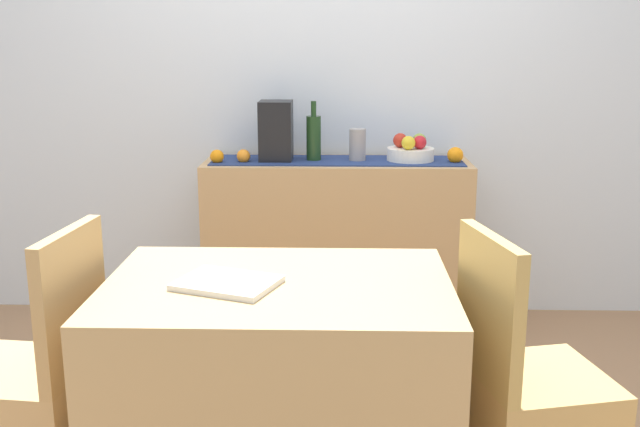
{
  "coord_description": "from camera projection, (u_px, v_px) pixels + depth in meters",
  "views": [
    {
      "loc": [
        0.1,
        -2.7,
        1.46
      ],
      "look_at": [
        0.02,
        0.34,
        0.73
      ],
      "focal_mm": 41.53,
      "sensor_mm": 36.0,
      "label": 1
    }
  ],
  "objects": [
    {
      "name": "ground_plane",
      "position": [
        313.0,
        412.0,
        2.96
      ],
      "size": [
        6.4,
        6.4,
        0.02
      ],
      "primitive_type": "cube",
      "color": "#9E7452",
      "rests_on": "ground"
    },
    {
      "name": "room_wall_rear",
      "position": [
        321.0,
        58.0,
        3.79
      ],
      "size": [
        6.4,
        0.06,
        2.7
      ],
      "primitive_type": "cube",
      "color": "silver",
      "rests_on": "ground"
    },
    {
      "name": "sideboard_console",
      "position": [
        337.0,
        244.0,
        3.75
      ],
      "size": [
        1.31,
        0.42,
        0.86
      ],
      "primitive_type": "cube",
      "color": "tan",
      "rests_on": "ground"
    },
    {
      "name": "table_runner",
      "position": [
        337.0,
        161.0,
        3.65
      ],
      "size": [
        1.23,
        0.32,
        0.01
      ],
      "primitive_type": "cube",
      "color": "navy",
      "rests_on": "sideboard_console"
    },
    {
      "name": "fruit_bowl",
      "position": [
        410.0,
        154.0,
        3.64
      ],
      "size": [
        0.23,
        0.23,
        0.06
      ],
      "primitive_type": "cylinder",
      "color": "white",
      "rests_on": "table_runner"
    },
    {
      "name": "apple_center",
      "position": [
        400.0,
        140.0,
        3.64
      ],
      "size": [
        0.07,
        0.07,
        0.07
      ],
      "primitive_type": "sphere",
      "color": "#B62B1C",
      "rests_on": "fruit_bowl"
    },
    {
      "name": "apple_upper",
      "position": [
        419.0,
        140.0,
        3.65
      ],
      "size": [
        0.07,
        0.07,
        0.07
      ],
      "primitive_type": "sphere",
      "color": "#86A440",
      "rests_on": "fruit_bowl"
    },
    {
      "name": "apple_front",
      "position": [
        420.0,
        142.0,
        3.59
      ],
      "size": [
        0.07,
        0.07,
        0.07
      ],
      "primitive_type": "sphere",
      "color": "red",
      "rests_on": "fruit_bowl"
    },
    {
      "name": "apple_rear",
      "position": [
        408.0,
        143.0,
        3.56
      ],
      "size": [
        0.07,
        0.07,
        0.07
      ],
      "primitive_type": "sphere",
      "color": "gold",
      "rests_on": "fruit_bowl"
    },
    {
      "name": "wine_bottle",
      "position": [
        314.0,
        137.0,
        3.63
      ],
      "size": [
        0.07,
        0.07,
        0.29
      ],
      "color": "#1E3B1B",
      "rests_on": "sideboard_console"
    },
    {
      "name": "coffee_maker",
      "position": [
        276.0,
        131.0,
        3.63
      ],
      "size": [
        0.16,
        0.18,
        0.29
      ],
      "primitive_type": "cube",
      "color": "black",
      "rests_on": "sideboard_console"
    },
    {
      "name": "ceramic_vase",
      "position": [
        357.0,
        145.0,
        3.63
      ],
      "size": [
        0.08,
        0.08,
        0.16
      ],
      "primitive_type": "cylinder",
      "color": "gray",
      "rests_on": "sideboard_console"
    },
    {
      "name": "orange_loose_near_bowl",
      "position": [
        455.0,
        155.0,
        3.59
      ],
      "size": [
        0.08,
        0.08,
        0.08
      ],
      "primitive_type": "sphere",
      "color": "orange",
      "rests_on": "sideboard_console"
    },
    {
      "name": "orange_loose_far",
      "position": [
        243.0,
        156.0,
        3.6
      ],
      "size": [
        0.07,
        0.07,
        0.07
      ],
      "primitive_type": "sphere",
      "color": "orange",
      "rests_on": "sideboard_console"
    },
    {
      "name": "orange_loose_mid",
      "position": [
        217.0,
        156.0,
        3.58
      ],
      "size": [
        0.07,
        0.07,
        0.07
      ],
      "primitive_type": "sphere",
      "color": "orange",
      "rests_on": "sideboard_console"
    },
    {
      "name": "dining_table",
      "position": [
        279.0,
        395.0,
        2.3
      ],
      "size": [
        1.04,
        0.74,
        0.74
      ],
      "primitive_type": "cube",
      "color": "tan",
      "rests_on": "ground"
    },
    {
      "name": "open_book",
      "position": [
        227.0,
        283.0,
        2.18
      ],
      "size": [
        0.34,
        0.29,
        0.02
      ],
      "primitive_type": "cube",
      "rotation": [
        0.0,
        0.0,
        -0.36
      ],
      "color": "white",
      "rests_on": "dining_table"
    },
    {
      "name": "chair_near_window",
      "position": [
        33.0,
        422.0,
        2.35
      ],
      "size": [
        0.44,
        0.44,
        0.9
      ],
      "color": "tan",
      "rests_on": "ground"
    }
  ]
}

